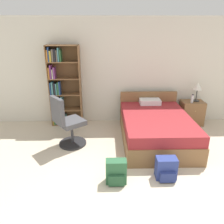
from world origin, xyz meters
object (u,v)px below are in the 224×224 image
at_px(backpack_blue, 166,169).
at_px(office_chair, 67,124).
at_px(bookshelf, 61,88).
at_px(table_lamp, 198,87).
at_px(water_bottle, 192,99).
at_px(bed, 155,127).
at_px(nightstand, 191,113).
at_px(backpack_green, 116,172).

bearing_deg(backpack_blue, office_chair, 147.40).
bearing_deg(bookshelf, table_lamp, -0.84).
bearing_deg(water_bottle, bed, -144.92).
height_order(nightstand, backpack_green, nightstand).
bearing_deg(bookshelf, water_bottle, -3.33).
bearing_deg(office_chair, bookshelf, 104.70).
bearing_deg(bookshelf, bed, -23.01).
bearing_deg(backpack_blue, table_lamp, 59.81).
bearing_deg(table_lamp, backpack_blue, -120.19).
distance_m(table_lamp, water_bottle, 0.33).
relative_size(water_bottle, backpack_blue, 0.58).
relative_size(office_chair, table_lamp, 2.33).
height_order(bed, backpack_green, bed).
bearing_deg(office_chair, backpack_green, -52.17).
bearing_deg(backpack_blue, bookshelf, 132.26).
bearing_deg(office_chair, water_bottle, 18.22).
height_order(table_lamp, backpack_blue, table_lamp).
xyz_separation_m(bookshelf, water_bottle, (3.21, -0.19, -0.24)).
distance_m(bed, water_bottle, 1.34).
relative_size(office_chair, backpack_green, 2.72).
bearing_deg(water_bottle, office_chair, -161.78).
bearing_deg(water_bottle, backpack_green, -132.09).
relative_size(bed, backpack_green, 5.12).
distance_m(bed, backpack_blue, 1.36).
bearing_deg(table_lamp, office_chair, -160.31).
distance_m(bookshelf, backpack_blue, 3.17).
bearing_deg(backpack_green, table_lamp, 47.54).
height_order(office_chair, backpack_blue, office_chair).
xyz_separation_m(table_lamp, backpack_green, (-2.12, -2.31, -0.77)).
bearing_deg(water_bottle, bookshelf, 176.67).
bearing_deg(backpack_blue, water_bottle, 61.30).
relative_size(nightstand, backpack_green, 1.51).
relative_size(bed, backpack_blue, 5.52).
height_order(backpack_blue, backpack_green, backpack_green).
distance_m(bookshelf, backpack_green, 2.78).
height_order(office_chair, nightstand, office_chair).
height_order(office_chair, table_lamp, office_chair).
xyz_separation_m(bed, backpack_blue, (-0.10, -1.36, -0.13)).
xyz_separation_m(bed, office_chair, (-1.87, -0.22, 0.19)).
bearing_deg(nightstand, backpack_green, -131.80).
height_order(water_bottle, backpack_blue, water_bottle).
relative_size(bookshelf, table_lamp, 4.21).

